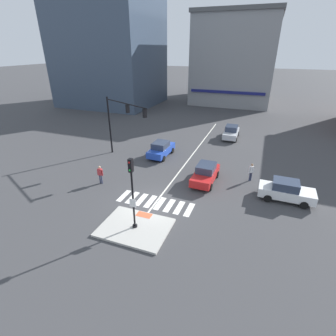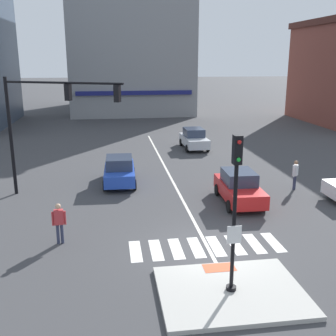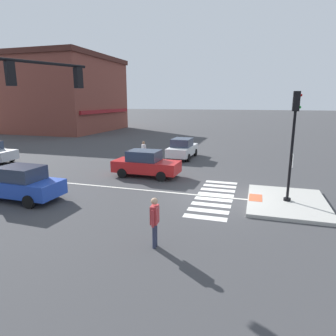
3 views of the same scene
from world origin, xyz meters
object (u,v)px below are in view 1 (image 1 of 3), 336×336
Objects in this scene: signal_pole at (132,188)px; car_red_eastbound_mid at (205,173)px; pedestrian_at_curb_left at (100,173)px; car_silver_eastbound_distant at (231,132)px; traffic_light_mast at (120,117)px; car_white_cross_right at (286,191)px; pedestrian_waiting_far_side at (251,171)px; car_blue_westbound_far at (161,149)px.

signal_pole is 1.18× the size of car_red_eastbound_mid.
car_silver_eastbound_distant is at bearing 61.88° from pedestrian_at_curb_left.
car_red_eastbound_mid is at bearing -91.63° from car_silver_eastbound_distant.
signal_pole is at bearing -38.21° from pedestrian_at_curb_left.
pedestrian_at_curb_left is (1.12, -5.79, -3.44)m from traffic_light_mast.
pedestrian_waiting_far_side is (-2.79, 2.31, 0.17)m from car_white_cross_right.
car_silver_eastbound_distant and car_white_cross_right have the same top height.
car_white_cross_right is at bearing -6.02° from car_red_eastbound_mid.
signal_pole is 2.92× the size of pedestrian_at_curb_left.
car_blue_westbound_far is at bearing 165.60° from pedestrian_waiting_far_side.
car_white_cross_right and car_red_eastbound_mid have the same top height.
car_white_cross_right is at bearing -39.53° from pedestrian_waiting_far_side.
car_silver_eastbound_distant is at bearing 81.38° from signal_pole.
traffic_light_mast is at bearing -152.88° from car_blue_westbound_far.
pedestrian_at_curb_left is at bearing -156.97° from pedestrian_waiting_far_side.
pedestrian_at_curb_left is 13.28m from pedestrian_waiting_far_side.
signal_pole is 7.51m from pedestrian_at_curb_left.
car_blue_westbound_far is 1.01× the size of car_white_cross_right.
pedestrian_at_curb_left is (-2.57, -7.68, 0.17)m from car_blue_westbound_far.
car_silver_eastbound_distant is 2.47× the size of pedestrian_waiting_far_side.
pedestrian_waiting_far_side reaches higher than car_blue_westbound_far.
car_red_eastbound_mid is at bearing 70.68° from signal_pole.
car_white_cross_right is 6.57m from car_red_eastbound_mid.
traffic_light_mast is at bearing 169.83° from car_white_cross_right.
car_blue_westbound_far is 2.48× the size of pedestrian_waiting_far_side.
pedestrian_waiting_far_side is (3.37, -11.37, 0.17)m from car_silver_eastbound_distant.
pedestrian_waiting_far_side reaches higher than car_white_cross_right.
signal_pole is 1.18× the size of car_white_cross_right.
car_red_eastbound_mid is at bearing 173.98° from car_white_cross_right.
pedestrian_at_curb_left reaches higher than car_silver_eastbound_distant.
signal_pole is 11.86m from pedestrian_waiting_far_side.
pedestrian_waiting_far_side is at bearing 23.35° from car_red_eastbound_mid.
car_silver_eastbound_distant is at bearing 47.23° from traffic_light_mast.
car_red_eastbound_mid is (2.82, 8.04, -2.28)m from signal_pole.
pedestrian_waiting_far_side is at bearing 55.80° from signal_pole.
signal_pole is at bearing -75.69° from car_blue_westbound_far.
car_white_cross_right is at bearing -65.72° from car_silver_eastbound_distant.
signal_pole is 1.18× the size of car_silver_eastbound_distant.
car_silver_eastbound_distant is 1.00× the size of car_white_cross_right.
traffic_light_mast is 1.50× the size of car_blue_westbound_far.
car_silver_eastbound_distant is 18.78m from pedestrian_at_curb_left.
car_blue_westbound_far is 13.34m from car_white_cross_right.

